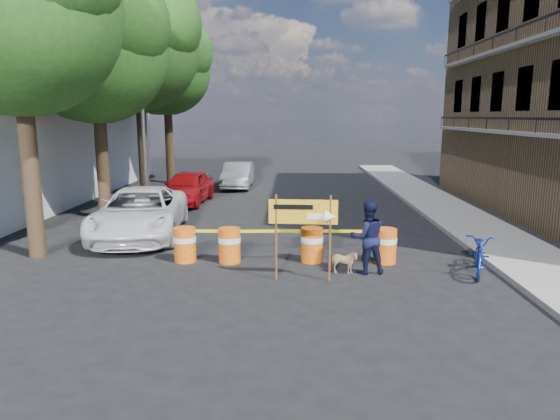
{
  "coord_description": "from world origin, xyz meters",
  "views": [
    {
      "loc": [
        0.04,
        -10.85,
        3.75
      ],
      "look_at": [
        -0.26,
        2.04,
        1.3
      ],
      "focal_mm": 32.0,
      "sensor_mm": 36.0,
      "label": 1
    }
  ],
  "objects_px": {
    "barrel_far_right": "(385,245)",
    "detour_sign": "(313,218)",
    "suv_white": "(140,213)",
    "sedan_silver": "(238,175)",
    "barrel_mid_right": "(312,244)",
    "dog": "(343,262)",
    "pedestrian": "(367,237)",
    "sedan_red": "(187,187)",
    "bicycle": "(482,233)",
    "barrel_mid_left": "(230,244)",
    "barrel_far_left": "(185,244)"
  },
  "relations": [
    {
      "from": "barrel_far_left",
      "to": "suv_white",
      "type": "height_order",
      "value": "suv_white"
    },
    {
      "from": "barrel_far_right",
      "to": "suv_white",
      "type": "xyz_separation_m",
      "value": [
        -7.17,
        2.7,
        0.28
      ]
    },
    {
      "from": "dog",
      "to": "suv_white",
      "type": "relative_size",
      "value": 0.13
    },
    {
      "from": "sedan_silver",
      "to": "barrel_far_left",
      "type": "bearing_deg",
      "value": -89.75
    },
    {
      "from": "barrel_far_right",
      "to": "dog",
      "type": "height_order",
      "value": "barrel_far_right"
    },
    {
      "from": "barrel_mid_left",
      "to": "pedestrian",
      "type": "distance_m",
      "value": 3.54
    },
    {
      "from": "pedestrian",
      "to": "detour_sign",
      "type": "bearing_deg",
      "value": 17.15
    },
    {
      "from": "barrel_far_left",
      "to": "pedestrian",
      "type": "height_order",
      "value": "pedestrian"
    },
    {
      "from": "sedan_red",
      "to": "detour_sign",
      "type": "bearing_deg",
      "value": -60.11
    },
    {
      "from": "barrel_mid_right",
      "to": "sedan_silver",
      "type": "xyz_separation_m",
      "value": [
        -3.38,
        13.49,
        0.19
      ]
    },
    {
      "from": "bicycle",
      "to": "suv_white",
      "type": "xyz_separation_m",
      "value": [
        -9.28,
        3.52,
        -0.24
      ]
    },
    {
      "from": "barrel_far_left",
      "to": "suv_white",
      "type": "relative_size",
      "value": 0.17
    },
    {
      "from": "detour_sign",
      "to": "barrel_far_right",
      "type": "bearing_deg",
      "value": 40.78
    },
    {
      "from": "pedestrian",
      "to": "suv_white",
      "type": "relative_size",
      "value": 0.33
    },
    {
      "from": "barrel_far_right",
      "to": "pedestrian",
      "type": "bearing_deg",
      "value": -124.89
    },
    {
      "from": "barrel_far_right",
      "to": "pedestrian",
      "type": "relative_size",
      "value": 0.51
    },
    {
      "from": "dog",
      "to": "sedan_red",
      "type": "distance_m",
      "value": 11.28
    },
    {
      "from": "bicycle",
      "to": "barrel_far_right",
      "type": "bearing_deg",
      "value": 178.45
    },
    {
      "from": "dog",
      "to": "pedestrian",
      "type": "bearing_deg",
      "value": -67.77
    },
    {
      "from": "bicycle",
      "to": "suv_white",
      "type": "distance_m",
      "value": 9.93
    },
    {
      "from": "barrel_mid_left",
      "to": "barrel_mid_right",
      "type": "bearing_deg",
      "value": 2.79
    },
    {
      "from": "detour_sign",
      "to": "barrel_mid_right",
      "type": "bearing_deg",
      "value": 91.2
    },
    {
      "from": "bicycle",
      "to": "sedan_silver",
      "type": "distance_m",
      "value": 16.15
    },
    {
      "from": "barrel_far_right",
      "to": "suv_white",
      "type": "bearing_deg",
      "value": 159.35
    },
    {
      "from": "suv_white",
      "to": "sedan_red",
      "type": "xyz_separation_m",
      "value": [
        0.24,
        6.03,
        -0.04
      ]
    },
    {
      "from": "detour_sign",
      "to": "pedestrian",
      "type": "xyz_separation_m",
      "value": [
        1.34,
        0.63,
        -0.59
      ]
    },
    {
      "from": "suv_white",
      "to": "sedan_silver",
      "type": "relative_size",
      "value": 1.35
    },
    {
      "from": "pedestrian",
      "to": "sedan_silver",
      "type": "height_order",
      "value": "pedestrian"
    },
    {
      "from": "pedestrian",
      "to": "bicycle",
      "type": "relative_size",
      "value": 0.89
    },
    {
      "from": "bicycle",
      "to": "dog",
      "type": "height_order",
      "value": "bicycle"
    },
    {
      "from": "suv_white",
      "to": "pedestrian",
      "type": "bearing_deg",
      "value": -34.75
    },
    {
      "from": "bicycle",
      "to": "barrel_mid_left",
      "type": "bearing_deg",
      "value": -167.43
    },
    {
      "from": "barrel_far_right",
      "to": "dog",
      "type": "xyz_separation_m",
      "value": [
        -1.19,
        -0.97,
        -0.18
      ]
    },
    {
      "from": "detour_sign",
      "to": "bicycle",
      "type": "bearing_deg",
      "value": 12.66
    },
    {
      "from": "barrel_mid_left",
      "to": "barrel_mid_right",
      "type": "xyz_separation_m",
      "value": [
        2.13,
        0.1,
        0.0
      ]
    },
    {
      "from": "barrel_mid_right",
      "to": "suv_white",
      "type": "relative_size",
      "value": 0.17
    },
    {
      "from": "barrel_far_right",
      "to": "sedan_red",
      "type": "distance_m",
      "value": 11.15
    },
    {
      "from": "barrel_mid_right",
      "to": "barrel_far_right",
      "type": "distance_m",
      "value": 1.89
    },
    {
      "from": "barrel_far_left",
      "to": "sedan_red",
      "type": "relative_size",
      "value": 0.22
    },
    {
      "from": "barrel_far_left",
      "to": "suv_white",
      "type": "distance_m",
      "value": 3.37
    },
    {
      "from": "barrel_far_left",
      "to": "detour_sign",
      "type": "height_order",
      "value": "detour_sign"
    },
    {
      "from": "pedestrian",
      "to": "sedan_red",
      "type": "relative_size",
      "value": 0.42
    },
    {
      "from": "pedestrian",
      "to": "suv_white",
      "type": "height_order",
      "value": "pedestrian"
    },
    {
      "from": "bicycle",
      "to": "suv_white",
      "type": "bearing_deg",
      "value": 178.97
    },
    {
      "from": "barrel_far_right",
      "to": "suv_white",
      "type": "distance_m",
      "value": 7.66
    },
    {
      "from": "bicycle",
      "to": "detour_sign",
      "type": "bearing_deg",
      "value": -150.89
    },
    {
      "from": "barrel_far_right",
      "to": "detour_sign",
      "type": "height_order",
      "value": "detour_sign"
    },
    {
      "from": "barrel_far_left",
      "to": "barrel_far_right",
      "type": "relative_size",
      "value": 1.0
    },
    {
      "from": "suv_white",
      "to": "sedan_silver",
      "type": "bearing_deg",
      "value": 73.79
    },
    {
      "from": "sedan_silver",
      "to": "detour_sign",
      "type": "bearing_deg",
      "value": -77.64
    }
  ]
}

